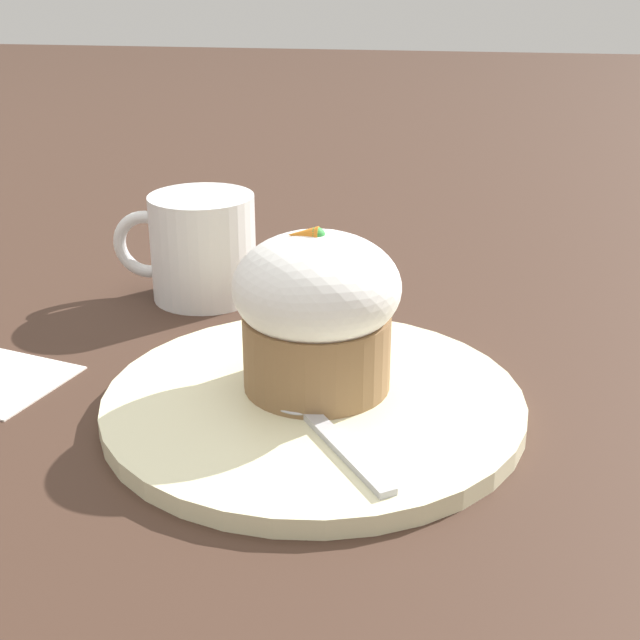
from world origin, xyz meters
name	(u,v)px	position (x,y,z in m)	size (l,w,h in m)	color
ground_plane	(314,412)	(0.00, 0.00, 0.00)	(4.00, 4.00, 0.00)	#3D281E
dessert_plate	(314,403)	(0.00, 0.00, 0.01)	(0.25, 0.25, 0.01)	beige
carrot_cake	(320,310)	(0.00, -0.01, 0.06)	(0.10, 0.10, 0.10)	olive
spoon	(308,410)	(0.00, 0.02, 0.01)	(0.09, 0.12, 0.01)	#B7B7BC
coffee_cup	(200,247)	(0.12, -0.18, 0.04)	(0.12, 0.08, 0.08)	white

